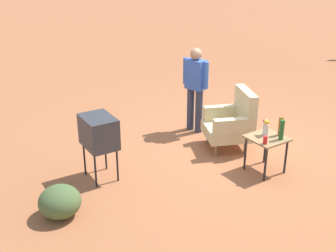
{
  "coord_description": "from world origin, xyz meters",
  "views": [
    {
      "loc": [
        5.27,
        -4.86,
        3.45
      ],
      "look_at": [
        -0.19,
        -1.24,
        0.65
      ],
      "focal_mm": 46.57,
      "sensor_mm": 36.0,
      "label": 1
    }
  ],
  "objects": [
    {
      "name": "ground_plane",
      "position": [
        0.0,
        0.0,
        0.0
      ],
      "size": [
        60.0,
        60.0,
        0.0
      ],
      "primitive_type": "plane",
      "color": "#A05B38"
    },
    {
      "name": "armchair",
      "position": [
        -0.03,
        0.03,
        0.5
      ],
      "size": [
        1.01,
        1.02,
        1.06
      ],
      "color": "#937047",
      "rests_on": "ground"
    },
    {
      "name": "side_table",
      "position": [
        0.95,
        -0.12,
        0.52
      ],
      "size": [
        0.56,
        0.56,
        0.6
      ],
      "color": "black",
      "rests_on": "ground"
    },
    {
      "name": "tv_on_stand",
      "position": [
        -0.31,
        -2.41,
        0.78
      ],
      "size": [
        0.62,
        0.47,
        1.03
      ],
      "color": "black",
      "rests_on": "ground"
    },
    {
      "name": "person_standing",
      "position": [
        -1.0,
        -0.08,
        0.94
      ],
      "size": [
        0.55,
        0.31,
        1.64
      ],
      "color": "#2D3347",
      "rests_on": "ground"
    },
    {
      "name": "soda_can_red",
      "position": [
        1.11,
        -0.33,
        0.66
      ],
      "size": [
        0.07,
        0.07,
        0.12
      ],
      "primitive_type": "cylinder",
      "color": "red",
      "rests_on": "side_table"
    },
    {
      "name": "bottle_wine_green",
      "position": [
        1.13,
        -0.01,
        0.76
      ],
      "size": [
        0.07,
        0.07,
        0.32
      ],
      "primitive_type": "cylinder",
      "color": "#1E5623",
      "rests_on": "side_table"
    },
    {
      "name": "bottle_tall_amber",
      "position": [
        1.0,
        0.1,
        0.75
      ],
      "size": [
        0.07,
        0.07,
        0.3
      ],
      "primitive_type": "cylinder",
      "color": "brown",
      "rests_on": "side_table"
    },
    {
      "name": "flower_vase",
      "position": [
        0.87,
        -0.09,
        0.75
      ],
      "size": [
        0.15,
        0.1,
        0.27
      ],
      "color": "silver",
      "rests_on": "side_table"
    },
    {
      "name": "shrub_far",
      "position": [
        0.33,
        -3.32,
        0.22
      ],
      "size": [
        0.57,
        0.57,
        0.44
      ],
      "primitive_type": "ellipsoid",
      "color": "#475B33",
      "rests_on": "ground"
    }
  ]
}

